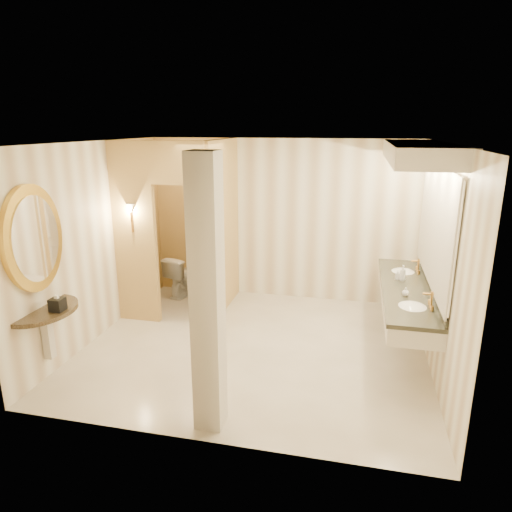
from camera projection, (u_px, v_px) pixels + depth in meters
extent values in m
plane|color=silver|center=(255.00, 346.00, 6.22)|extent=(4.50, 4.50, 0.00)
plane|color=white|center=(254.00, 143.00, 5.47)|extent=(4.50, 4.50, 0.00)
cube|color=white|center=(281.00, 220.00, 7.72)|extent=(4.50, 0.02, 2.70)
cube|color=white|center=(203.00, 311.00, 3.97)|extent=(4.50, 0.02, 2.70)
cube|color=white|center=(97.00, 241.00, 6.32)|extent=(0.02, 4.00, 2.70)
cube|color=white|center=(441.00, 262.00, 5.37)|extent=(0.02, 4.00, 2.70)
cube|color=tan|center=(223.00, 227.00, 7.18)|extent=(0.10, 1.50, 2.70)
cube|color=tan|center=(135.00, 234.00, 6.72)|extent=(0.65, 0.10, 2.70)
cube|color=tan|center=(178.00, 163.00, 6.27)|extent=(0.80, 0.10, 0.60)
cube|color=beige|center=(209.00, 251.00, 6.95)|extent=(0.29, 0.78, 2.10)
cylinder|color=#BB833B|center=(132.00, 222.00, 6.60)|extent=(0.03, 0.03, 0.30)
cone|color=beige|center=(131.00, 208.00, 6.54)|extent=(0.14, 0.14, 0.14)
cube|color=beige|center=(406.00, 297.00, 5.98)|extent=(0.60, 2.49, 0.24)
cube|color=black|center=(407.00, 289.00, 5.94)|extent=(0.64, 2.53, 0.05)
cube|color=black|center=(430.00, 285.00, 5.86)|extent=(0.03, 2.49, 0.10)
ellipsoid|color=white|center=(412.00, 310.00, 5.32)|extent=(0.40, 0.44, 0.15)
cylinder|color=#BB833B|center=(431.00, 301.00, 5.24)|extent=(0.03, 0.03, 0.22)
ellipsoid|color=white|center=(403.00, 274.00, 6.58)|extent=(0.40, 0.44, 0.15)
cylinder|color=#BB833B|center=(418.00, 267.00, 6.50)|extent=(0.03, 0.03, 0.22)
cube|color=white|center=(436.00, 226.00, 5.65)|extent=(0.03, 2.49, 1.40)
cube|color=beige|center=(420.00, 152.00, 5.46)|extent=(0.75, 2.69, 0.22)
cylinder|color=black|center=(41.00, 310.00, 5.25)|extent=(0.93, 0.93, 0.05)
cube|color=beige|center=(48.00, 334.00, 5.33)|extent=(0.10, 0.10, 0.60)
cylinder|color=gold|center=(33.00, 239.00, 5.01)|extent=(0.07, 0.93, 0.93)
cylinder|color=white|center=(36.00, 239.00, 5.00)|extent=(0.02, 0.74, 0.74)
cube|color=beige|center=(207.00, 298.00, 4.24)|extent=(0.27, 0.27, 2.70)
cube|color=black|center=(57.00, 304.00, 5.16)|extent=(0.15, 0.15, 0.15)
imported|color=white|center=(183.00, 275.00, 8.02)|extent=(0.58, 0.78, 0.71)
imported|color=beige|center=(398.00, 274.00, 6.22)|extent=(0.07, 0.07, 0.13)
imported|color=silver|center=(406.00, 292.00, 5.60)|extent=(0.11, 0.11, 0.11)
imported|color=#C6B28C|center=(403.00, 273.00, 6.15)|extent=(0.10, 0.10, 0.22)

